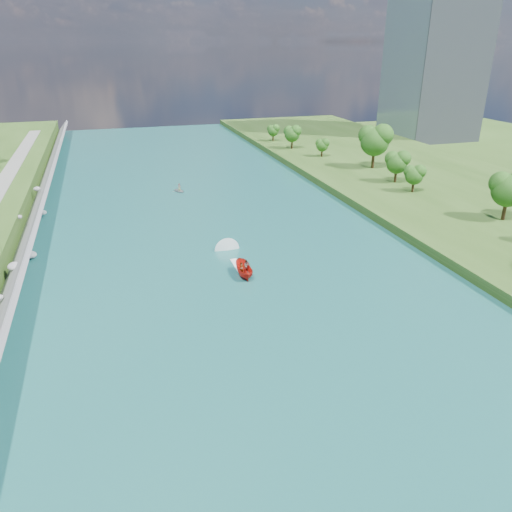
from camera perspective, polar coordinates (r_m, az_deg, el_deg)
name	(u,v)px	position (r m, az deg, el deg)	size (l,w,h in m)	color
ground	(271,338)	(50.96, 1.74, -9.33)	(260.00, 260.00, 0.00)	#2D5119
river_water	(224,261)	(67.95, -3.63, -0.55)	(55.00, 240.00, 0.10)	#175359
riprap_bank	(14,278)	(65.51, -25.90, -2.27)	(5.09, 236.00, 4.75)	slate
office_tower	(438,32)	(166.43, 20.11, 22.89)	(22.00, 22.00, 60.00)	gray
trees_east	(470,187)	(86.82, 23.22, 7.22)	(17.34, 136.85, 11.54)	#1A5115
motorboat	(241,266)	(64.15, -1.67, -1.19)	(3.60, 19.13, 2.02)	red
raft	(179,190)	(100.68, -8.74, 7.47)	(2.92, 3.30, 1.64)	#92939A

